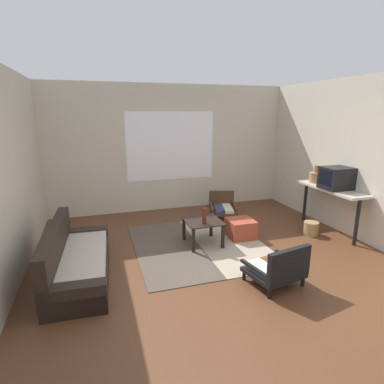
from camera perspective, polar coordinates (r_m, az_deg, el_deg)
The scene contains 14 objects.
ground_plane at distance 4.42m, azimuth 5.91°, elevation -14.12°, with size 7.80×7.80×0.00m, color #56331E.
far_wall_with_window at distance 6.84m, azimuth -4.05°, elevation 8.03°, with size 5.60×0.13×2.70m.
side_wall_right at distance 5.78m, azimuth 30.09°, elevation 4.95°, with size 0.12×6.60×2.70m, color beige.
area_rug at distance 5.15m, azimuth 1.23°, elevation -9.68°, with size 2.06×2.31×0.01m.
couch at distance 4.42m, azimuth -20.72°, elevation -11.87°, with size 0.79×1.89×0.70m.
coffee_table at distance 5.06m, azimuth 2.01°, elevation -6.06°, with size 0.57×0.60×0.41m.
armchair_by_window at distance 6.43m, azimuth 5.67°, elevation -2.65°, with size 0.67×0.74×0.51m.
armchair_striped_foreground at distance 4.08m, azimuth 15.64°, elevation -13.39°, with size 0.73×0.67×0.56m.
ottoman_orange at distance 5.45m, azimuth 8.95°, elevation -6.69°, with size 0.44×0.44×0.32m, color #993D28.
console_shelf at distance 6.02m, azimuth 24.15°, elevation -0.10°, with size 0.43×1.42×0.83m.
crt_television at distance 5.88m, azimuth 25.08°, elevation 2.36°, with size 0.47×0.41×0.38m.
clay_vase at distance 6.29m, azimuth 21.83°, elevation 2.63°, with size 0.23×0.23×0.33m.
glass_bottle at distance 4.85m, azimuth 2.27°, elevation -4.35°, with size 0.07×0.07×0.31m.
wicker_basket at distance 5.91m, azimuth 21.10°, elevation -6.26°, with size 0.25×0.25×0.24m, color #9E7A4C.
Camera 1 is at (-1.58, -3.55, 2.11)m, focal length 28.91 mm.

